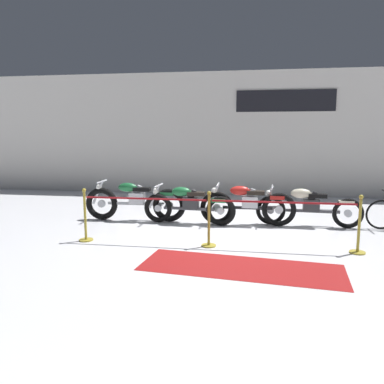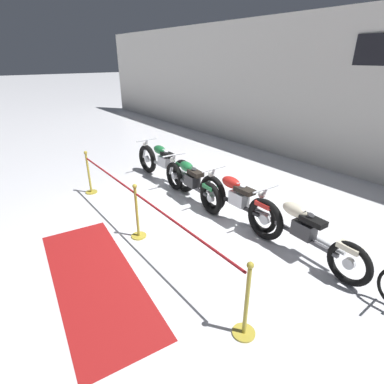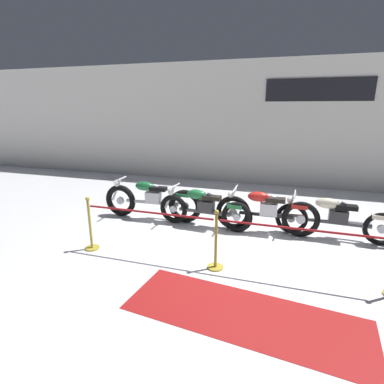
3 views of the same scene
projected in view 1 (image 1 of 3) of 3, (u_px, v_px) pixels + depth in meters
The scene contains 10 objects.
ground_plane at pixel (218, 231), 8.22m from camera, with size 120.00×120.00×0.00m, color silver.
back_wall at pixel (231, 134), 12.90m from camera, with size 28.00×0.29×4.20m.
motorcycle_green_0 at pixel (135, 201), 9.11m from camera, with size 2.50×0.62×0.98m.
motorcycle_green_1 at pixel (188, 205), 8.78m from camera, with size 2.21×0.62×0.92m.
motorcycle_red_2 at pixel (247, 205), 8.66m from camera, with size 2.21×0.62×0.97m.
motorcycle_cream_3 at pixel (308, 207), 8.54m from camera, with size 2.38×0.62×0.92m.
stanchion_far_left at pixel (157, 211), 7.14m from camera, with size 5.22×0.28×1.05m.
stanchion_mid_left at pixel (209, 228), 7.03m from camera, with size 0.28×0.28×1.05m.
stanchion_mid_right at pixel (359, 234), 6.62m from camera, with size 0.28×0.28×1.05m.
floor_banner at pixel (241, 267), 5.94m from camera, with size 3.20×1.12×0.01m, color maroon.
Camera 1 is at (0.68, -7.98, 2.10)m, focal length 35.00 mm.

